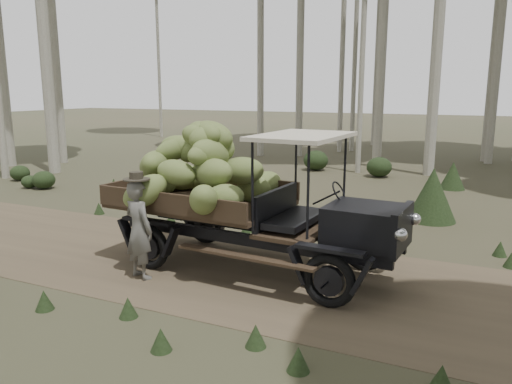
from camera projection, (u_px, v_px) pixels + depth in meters
ground at (284, 278)px, 8.47m from camera, size 120.00×120.00×0.00m
dirt_track at (284, 278)px, 8.47m from camera, size 70.00×4.00×0.01m
banana_truck at (224, 182)px, 8.84m from camera, size 5.59×2.89×2.68m
farmer at (139, 229)px, 8.34m from camera, size 0.70×0.56×1.83m
undergrowth at (156, 249)px, 8.27m from camera, size 24.30×23.37×1.39m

